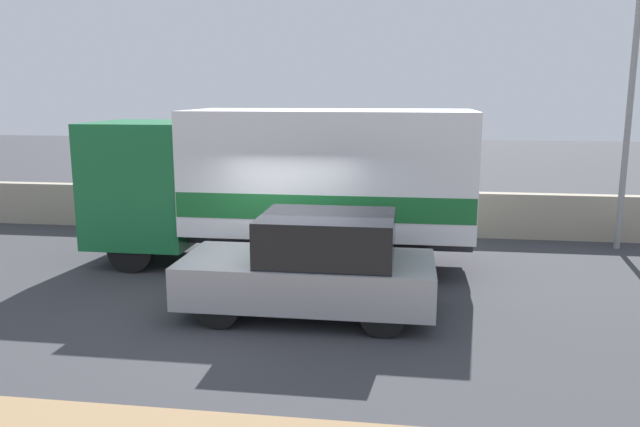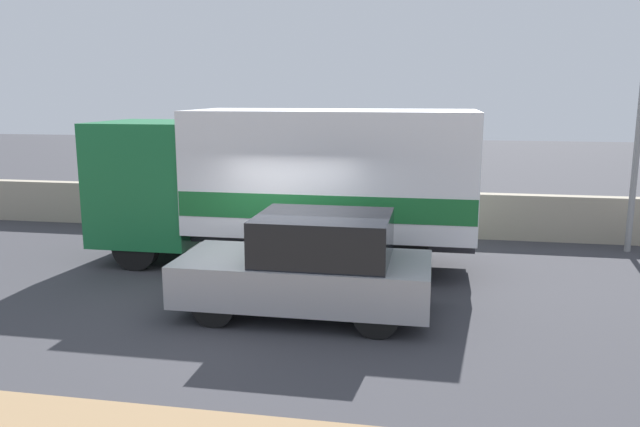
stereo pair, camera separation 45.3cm
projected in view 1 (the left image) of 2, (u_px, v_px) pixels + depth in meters
The scene contains 5 objects.
ground_plane at pixel (275, 308), 10.73m from camera, with size 80.00×80.00×0.00m, color #38383D.
stone_wall_backdrop at pixel (323, 211), 16.47m from camera, with size 60.00×0.35×1.14m.
street_lamp at pixel (633, 70), 14.04m from camera, with size 0.56×0.28×7.17m.
box_truck at pixel (287, 180), 13.11m from camera, with size 7.99×2.51×3.29m.
car_hatchback at pixel (314, 266), 10.27m from camera, with size 4.14×1.89×1.70m.
Camera 1 is at (2.20, -10.01, 3.65)m, focal length 35.00 mm.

